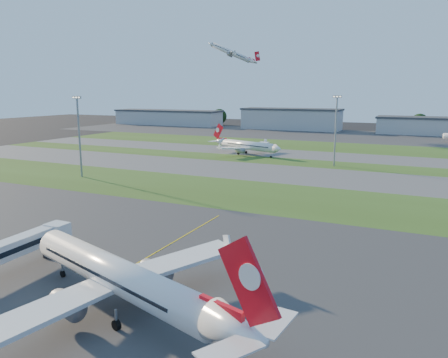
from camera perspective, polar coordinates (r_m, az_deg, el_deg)
The scene contains 21 objects.
ground at distance 76.11m, azimuth -14.19°, elevation -9.97°, with size 700.00×700.00×0.00m, color black.
apron_near at distance 76.11m, azimuth -14.19°, elevation -9.96°, with size 300.00×70.00×0.01m, color #333335.
grass_strip_a at distance 118.98m, azimuth 1.75°, elevation -1.86°, with size 300.00×34.00×0.01m, color #344D19.
taxiway_a at distance 149.23m, azimuth 6.77°, elevation 0.78°, with size 300.00×32.00×0.01m, color #515154.
grass_strip_b at distance 172.81m, azimuth 9.39°, elevation 2.16°, with size 300.00×18.00×0.01m, color #344D19.
taxiway_b at distance 193.86m, azimuth 11.16°, elevation 3.09°, with size 300.00×26.00×0.01m, color #515154.
grass_strip_c at distance 225.78m, azimuth 13.21°, elevation 4.15°, with size 300.00×40.00×0.01m, color #344D19.
apron_far at distance 284.44m, azimuth 15.75°, elevation 5.46°, with size 400.00×80.00×0.01m, color #333335.
yellow_line at distance 73.21m, azimuth -11.09°, elevation -10.70°, with size 0.25×60.00×0.02m, color gold.
airliner_parked at distance 57.19m, azimuth -13.58°, elevation -12.32°, with size 40.43×34.08×13.03m.
airliner_taxiing at distance 190.86m, azimuth 3.10°, elevation 4.37°, with size 35.05×29.65×11.42m.
airliner_departing at distance 308.57m, azimuth 1.01°, elevation 16.15°, with size 31.95×27.16×10.59m.
light_mast_west at distance 147.04m, azimuth -18.42°, elevation 5.95°, with size 3.20×0.70×25.80m.
light_mast_centre at distance 165.76m, azimuth 14.39°, elevation 6.72°, with size 3.20×0.70×25.80m.
hangar_far_west at distance 366.72m, azimuth -7.34°, elevation 7.99°, with size 91.80×23.00×12.20m.
hangar_west at distance 323.03m, azimuth 8.76°, elevation 7.77°, with size 71.40×23.00×15.20m.
hangar_east at distance 310.31m, azimuth 26.85°, elevation 6.17°, with size 81.60×23.00×11.20m.
tree_far_west at distance 399.92m, azimuth -11.23°, elevation 8.19°, with size 11.00×11.00×12.00m.
tree_west at distance 360.41m, azimuth -0.61°, elevation 8.18°, with size 12.10×12.10×13.20m.
tree_mid_west at distance 327.79m, azimuth 13.53°, elevation 7.32°, with size 9.90×9.90×10.80m.
tree_mid_east at distance 324.11m, azimuth 24.15°, elevation 6.78°, with size 11.55×11.55×12.60m.
Camera 1 is at (45.70, -54.42, 27.26)m, focal length 35.00 mm.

